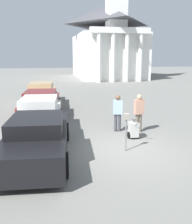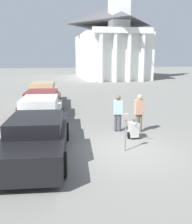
{
  "view_description": "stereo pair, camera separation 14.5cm",
  "coord_description": "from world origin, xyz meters",
  "views": [
    {
      "loc": [
        -2.64,
        -8.28,
        3.44
      ],
      "look_at": [
        -0.66,
        1.69,
        1.1
      ],
      "focal_mm": 40.0,
      "sensor_mm": 36.0,
      "label": 1
    },
    {
      "loc": [
        -2.5,
        -8.31,
        3.44
      ],
      "look_at": [
        -0.66,
        1.69,
        1.1
      ],
      "focal_mm": 40.0,
      "sensor_mm": 36.0,
      "label": 2
    }
  ],
  "objects": [
    {
      "name": "equipment_cart",
      "position": [
        0.86,
        1.25,
        0.39
      ],
      "size": [
        0.47,
        0.99,
        1.0
      ],
      "rotation": [
        0.0,
        0.0,
        -0.01
      ],
      "color": "#B2B2AD",
      "rests_on": "ground_plane"
    },
    {
      "name": "parked_car_maroon",
      "position": [
        -3.0,
        6.11,
        0.68
      ],
      "size": [
        2.36,
        5.32,
        1.45
      ],
      "rotation": [
        0.0,
        0.0,
        -0.09
      ],
      "color": "maroon",
      "rests_on": "ground_plane"
    },
    {
      "name": "person_supervisor",
      "position": [
        1.37,
        2.03,
        0.99
      ],
      "size": [
        0.44,
        0.26,
        1.73
      ],
      "rotation": [
        0.0,
        0.0,
        3.24
      ],
      "color": "#665B4C",
      "rests_on": "ground_plane"
    },
    {
      "name": "person_worker",
      "position": [
        0.47,
        2.33,
        0.95
      ],
      "size": [
        0.46,
        0.3,
        1.67
      ],
      "rotation": [
        0.0,
        0.0,
        2.94
      ],
      "color": "#3F3F47",
      "rests_on": "ground_plane"
    },
    {
      "name": "parked_car_tan",
      "position": [
        -3.0,
        9.55,
        0.71
      ],
      "size": [
        2.23,
        5.02,
        1.56
      ],
      "rotation": [
        0.0,
        0.0,
        -0.09
      ],
      "color": "tan",
      "rests_on": "ground_plane"
    },
    {
      "name": "parking_meter",
      "position": [
        0.1,
        -0.05,
        0.97
      ],
      "size": [
        0.18,
        0.09,
        1.4
      ],
      "color": "slate",
      "rests_on": "ground_plane"
    },
    {
      "name": "parked_car_white",
      "position": [
        -3.0,
        3.34,
        0.7
      ],
      "size": [
        2.26,
        5.13,
        1.53
      ],
      "rotation": [
        0.0,
        0.0,
        -0.09
      ],
      "color": "silver",
      "rests_on": "ground_plane"
    },
    {
      "name": "parked_car_black",
      "position": [
        -3.0,
        -0.01,
        0.7
      ],
      "size": [
        2.39,
        5.23,
        1.46
      ],
      "rotation": [
        0.0,
        0.0,
        -0.09
      ],
      "color": "black",
      "rests_on": "ground_plane"
    },
    {
      "name": "ground_plane",
      "position": [
        0.0,
        0.0,
        0.0
      ],
      "size": [
        120.0,
        120.0,
        0.0
      ],
      "primitive_type": "plane",
      "color": "slate"
    },
    {
      "name": "church",
      "position": [
        6.67,
        29.55,
        5.87
      ],
      "size": [
        9.27,
        14.2,
        22.75
      ],
      "color": "white",
      "rests_on": "ground_plane"
    }
  ]
}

